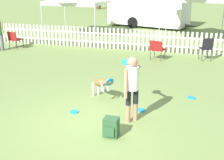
{
  "coord_description": "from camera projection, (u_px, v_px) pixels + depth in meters",
  "views": [
    {
      "loc": [
        2.19,
        -6.08,
        3.27
      ],
      "look_at": [
        0.17,
        1.03,
        0.74
      ],
      "focal_mm": 50.0,
      "sensor_mm": 36.0,
      "label": 1
    }
  ],
  "objects": [
    {
      "name": "folding_chair_green_right",
      "position": [
        157.0,
        48.0,
        12.26
      ],
      "size": [
        0.63,
        0.64,
        0.8
      ],
      "rotation": [
        0.0,
        0.0,
        2.9
      ],
      "color": "#333338",
      "rests_on": "ground_plane"
    },
    {
      "name": "frisbee_near_dog",
      "position": [
        141.0,
        110.0,
        7.82
      ],
      "size": [
        0.22,
        0.22,
        0.02
      ],
      "color": "#1E8CD8",
      "rests_on": "ground_plane"
    },
    {
      "name": "frisbee_near_handler",
      "position": [
        191.0,
        98.0,
        8.61
      ],
      "size": [
        0.22,
        0.22,
        0.02
      ],
      "color": "#1E8CD8",
      "rests_on": "ground_plane"
    },
    {
      "name": "picket_fence",
      "position": [
        147.0,
        41.0,
        13.65
      ],
      "size": [
        21.08,
        0.04,
        0.95
      ],
      "color": "beige",
      "rests_on": "ground_plane"
    },
    {
      "name": "folding_chair_center",
      "position": [
        207.0,
        47.0,
        12.13
      ],
      "size": [
        0.54,
        0.56,
        0.92
      ],
      "rotation": [
        0.0,
        0.0,
        3.47
      ],
      "color": "#333338",
      "rests_on": "ground_plane"
    },
    {
      "name": "ground_plane",
      "position": [
        93.0,
        124.0,
        7.16
      ],
      "size": [
        240.0,
        240.0,
        0.0
      ],
      "primitive_type": "plane",
      "color": "olive"
    },
    {
      "name": "frisbee_midfield",
      "position": [
        74.0,
        112.0,
        7.73
      ],
      "size": [
        0.22,
        0.22,
        0.02
      ],
      "color": "#1E8CD8",
      "rests_on": "ground_plane"
    },
    {
      "name": "handler_person",
      "position": [
        132.0,
        82.0,
        7.01
      ],
      "size": [
        0.6,
        1.02,
        1.54
      ],
      "rotation": [
        0.0,
        0.0,
        0.79
      ],
      "color": "tan",
      "rests_on": "ground_plane"
    },
    {
      "name": "leaping_dog",
      "position": [
        102.0,
        83.0,
        8.36
      ],
      "size": [
        0.92,
        0.91,
        0.76
      ],
      "rotation": [
        0.0,
        0.0,
        -2.35
      ],
      "color": "olive",
      "rests_on": "ground_plane"
    },
    {
      "name": "backpack_on_grass",
      "position": [
        111.0,
        127.0,
        6.54
      ],
      "size": [
        0.31,
        0.29,
        0.42
      ],
      "color": "#2D5633",
      "rests_on": "ground_plane"
    },
    {
      "name": "equipment_trailer",
      "position": [
        149.0,
        8.0,
        19.85
      ],
      "size": [
        5.83,
        3.15,
        2.23
      ],
      "rotation": [
        0.0,
        0.0,
        -0.25
      ],
      "color": "white",
      "rests_on": "ground_plane"
    },
    {
      "name": "folding_chair_blue_left",
      "position": [
        14.0,
        38.0,
        14.1
      ],
      "size": [
        0.58,
        0.59,
        0.8
      ],
      "rotation": [
        0.0,
        0.0,
        2.98
      ],
      "color": "#333338",
      "rests_on": "ground_plane"
    }
  ]
}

